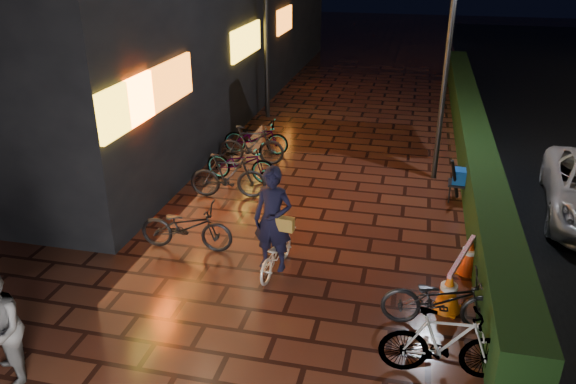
# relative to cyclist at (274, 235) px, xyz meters

# --- Properties ---
(ground) EXTENTS (80.00, 80.00, 0.00)m
(ground) POSITION_rel_cyclist_xyz_m (0.44, -0.60, -0.75)
(ground) COLOR #381911
(ground) RESTS_ON ground
(hedge) EXTENTS (0.70, 20.00, 1.00)m
(hedge) POSITION_rel_cyclist_xyz_m (3.74, 7.40, -0.25)
(hedge) COLOR black
(hedge) RESTS_ON ground
(lamp_post_hedge) EXTENTS (0.45, 0.13, 4.72)m
(lamp_post_hedge) POSITION_rel_cyclist_xyz_m (2.77, 5.10, 1.85)
(lamp_post_hedge) COLOR black
(lamp_post_hedge) RESTS_ON ground
(lamp_post_sf) EXTENTS (0.55, 0.18, 5.73)m
(lamp_post_sf) POSITION_rel_cyclist_xyz_m (-2.61, 9.27, 2.41)
(lamp_post_sf) COLOR black
(lamp_post_sf) RESTS_ON ground
(cyclist) EXTENTS (0.75, 1.45, 2.01)m
(cyclist) POSITION_rel_cyclist_xyz_m (0.00, 0.00, 0.00)
(cyclist) COLOR white
(cyclist) RESTS_ON ground
(traffic_barrier) EXTENTS (0.87, 1.71, 0.70)m
(traffic_barrier) POSITION_rel_cyclist_xyz_m (3.14, 0.17, -0.40)
(traffic_barrier) COLOR orange
(traffic_barrier) RESTS_ON ground
(cart_assembly) EXTENTS (0.62, 0.59, 1.08)m
(cart_assembly) POSITION_rel_cyclist_xyz_m (3.31, 3.82, -0.19)
(cart_assembly) COLOR black
(cart_assembly) RESTS_ON ground
(parked_bikes_storefront) EXTENTS (1.99, 6.07, 1.04)m
(parked_bikes_storefront) POSITION_rel_cyclist_xyz_m (-1.87, 3.56, -0.26)
(parked_bikes_storefront) COLOR black
(parked_bikes_storefront) RESTS_ON ground
(parked_bikes_hedge) EXTENTS (1.82, 1.76, 1.04)m
(parked_bikes_hedge) POSITION_rel_cyclist_xyz_m (2.82, -1.39, -0.25)
(parked_bikes_hedge) COLOR black
(parked_bikes_hedge) RESTS_ON ground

